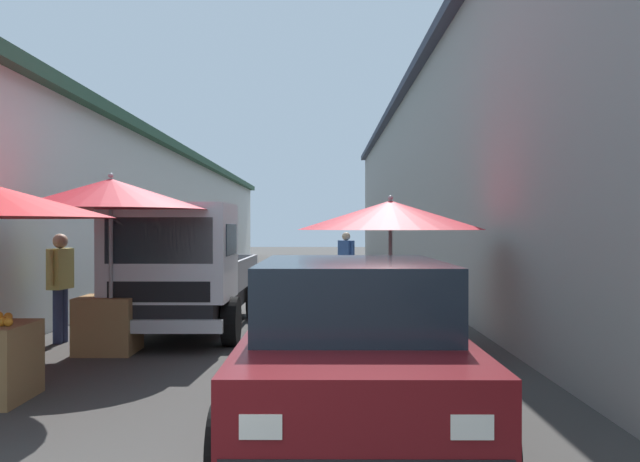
{
  "coord_description": "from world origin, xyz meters",
  "views": [
    {
      "loc": [
        -2.66,
        -0.96,
        1.74
      ],
      "look_at": [
        12.68,
        -0.89,
        1.65
      ],
      "focal_mm": 39.32,
      "sensor_mm": 36.0,
      "label": 1
    }
  ],
  "objects_px": {
    "fruit_stall_far_right": "(110,214)",
    "vendor_by_crates": "(60,280)",
    "hatchback_car": "(352,346)",
    "delivery_truck": "(181,272)",
    "vendor_in_shade": "(346,258)",
    "fruit_stall_far_left": "(390,229)"
  },
  "relations": [
    {
      "from": "fruit_stall_far_left",
      "to": "vendor_by_crates",
      "type": "bearing_deg",
      "value": 84.54
    },
    {
      "from": "fruit_stall_far_left",
      "to": "vendor_by_crates",
      "type": "height_order",
      "value": "fruit_stall_far_left"
    },
    {
      "from": "hatchback_car",
      "to": "vendor_by_crates",
      "type": "bearing_deg",
      "value": 42.21
    },
    {
      "from": "delivery_truck",
      "to": "vendor_by_crates",
      "type": "relative_size",
      "value": 3.01
    },
    {
      "from": "fruit_stall_far_right",
      "to": "vendor_by_crates",
      "type": "height_order",
      "value": "fruit_stall_far_right"
    },
    {
      "from": "fruit_stall_far_left",
      "to": "fruit_stall_far_right",
      "type": "distance_m",
      "value": 3.88
    },
    {
      "from": "fruit_stall_far_left",
      "to": "fruit_stall_far_right",
      "type": "height_order",
      "value": "fruit_stall_far_right"
    },
    {
      "from": "vendor_in_shade",
      "to": "vendor_by_crates",
      "type": "bearing_deg",
      "value": 149.97
    },
    {
      "from": "hatchback_car",
      "to": "delivery_truck",
      "type": "bearing_deg",
      "value": 25.98
    },
    {
      "from": "delivery_truck",
      "to": "vendor_by_crates",
      "type": "bearing_deg",
      "value": 103.94
    },
    {
      "from": "fruit_stall_far_right",
      "to": "hatchback_car",
      "type": "relative_size",
      "value": 0.67
    },
    {
      "from": "fruit_stall_far_right",
      "to": "vendor_in_shade",
      "type": "relative_size",
      "value": 1.63
    },
    {
      "from": "delivery_truck",
      "to": "fruit_stall_far_left",
      "type": "bearing_deg",
      "value": -105.79
    },
    {
      "from": "hatchback_car",
      "to": "delivery_truck",
      "type": "xyz_separation_m",
      "value": [
        5.04,
        2.46,
        0.3
      ]
    },
    {
      "from": "delivery_truck",
      "to": "vendor_in_shade",
      "type": "xyz_separation_m",
      "value": [
        7.43,
        -2.81,
        -0.12
      ]
    },
    {
      "from": "hatchback_car",
      "to": "fruit_stall_far_left",
      "type": "bearing_deg",
      "value": -9.76
    },
    {
      "from": "delivery_truck",
      "to": "hatchback_car",
      "type": "bearing_deg",
      "value": -154.02
    },
    {
      "from": "fruit_stall_far_right",
      "to": "hatchback_car",
      "type": "distance_m",
      "value": 4.91
    },
    {
      "from": "vendor_by_crates",
      "to": "vendor_in_shade",
      "type": "bearing_deg",
      "value": -30.03
    },
    {
      "from": "fruit_stall_far_left",
      "to": "hatchback_car",
      "type": "relative_size",
      "value": 0.68
    },
    {
      "from": "hatchback_car",
      "to": "vendor_in_shade",
      "type": "bearing_deg",
      "value": -1.64
    },
    {
      "from": "delivery_truck",
      "to": "vendor_in_shade",
      "type": "relative_size",
      "value": 3.08
    }
  ]
}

